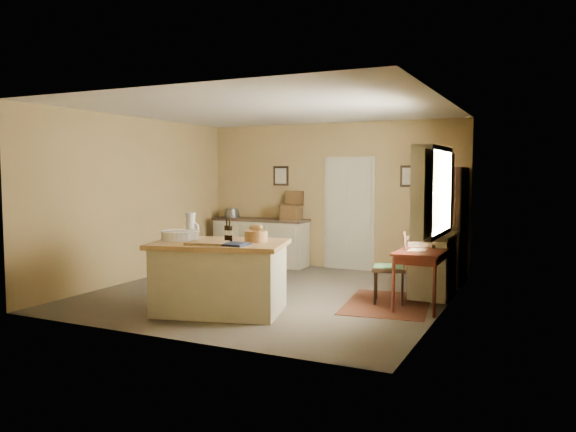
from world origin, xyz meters
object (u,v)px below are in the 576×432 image
sideboard (261,240)px  writing_desk (422,257)px  work_island (219,275)px  right_cabinet (433,264)px  desk_chair (389,268)px  shelving_unit (457,225)px

sideboard → writing_desk: 4.14m
work_island → right_cabinet: bearing=28.7°
desk_chair → shelving_unit: size_ratio=0.51×
writing_desk → shelving_unit: bearing=85.6°
work_island → sideboard: 3.70m
sideboard → desk_chair: (3.08, -2.05, -0.00)m
work_island → writing_desk: size_ratio=1.93×
sideboard → desk_chair: size_ratio=1.98×
desk_chair → right_cabinet: bearing=44.0°
writing_desk → shelving_unit: size_ratio=0.52×
work_island → sideboard: (-1.26, 3.48, -0.00)m
work_island → sideboard: size_ratio=1.00×
work_island → writing_desk: 2.66m
desk_chair → shelving_unit: (0.61, 1.85, 0.46)m
writing_desk → right_cabinet: bearing=90.0°
sideboard → writing_desk: sideboard is taller
work_island → desk_chair: size_ratio=1.97×
shelving_unit → right_cabinet: bearing=-97.6°
sideboard → shelving_unit: size_ratio=1.01×
right_cabinet → shelving_unit: (0.15, 1.12, 0.48)m
right_cabinet → shelving_unit: size_ratio=0.53×
desk_chair → work_island: bearing=-155.6°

